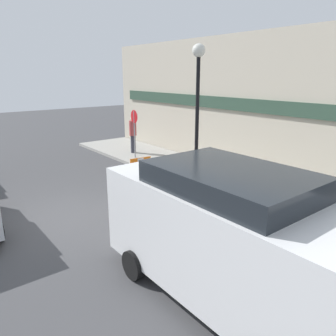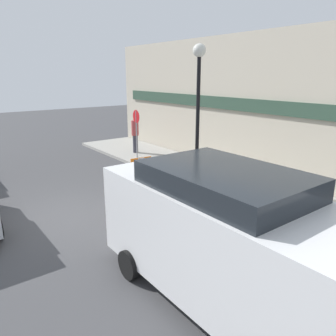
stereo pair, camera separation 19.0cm
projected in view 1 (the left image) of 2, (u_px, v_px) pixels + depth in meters
name	position (u px, v px, depth m)	size (l,w,h in m)	color
ground_plane	(60.00, 218.00, 9.37)	(60.00, 60.00, 0.00)	#424244
sidewalk_slab	(209.00, 176.00, 12.92)	(18.00, 3.04, 0.14)	#9E9B93
storefront_facade	(240.00, 105.00, 13.13)	(18.00, 0.22, 5.50)	#BCB29E
streetlamp_post	(198.00, 96.00, 11.12)	(0.44, 0.44, 4.79)	black
stop_sign	(134.00, 126.00, 15.15)	(0.60, 0.06, 2.24)	gray
barricade_0	(113.00, 192.00, 9.94)	(0.71, 0.28, 1.00)	white
barricade_1	(173.00, 199.00, 9.25)	(0.44, 0.98, 1.01)	white
barricade_2	(199.00, 180.00, 10.84)	(0.73, 0.45, 1.07)	white
barricade_3	(141.00, 171.00, 11.80)	(0.23, 0.82, 1.10)	white
traffic_cone_0	(198.00, 204.00, 9.69)	(0.30, 0.30, 0.52)	black
traffic_cone_1	(143.00, 205.00, 9.49)	(0.30, 0.30, 0.64)	black
traffic_cone_2	(191.00, 201.00, 9.99)	(0.30, 0.30, 0.51)	black
traffic_cone_3	(127.00, 209.00, 9.06)	(0.30, 0.30, 0.74)	black
traffic_cone_4	(166.00, 178.00, 11.85)	(0.30, 0.30, 0.72)	black
traffic_cone_5	(176.00, 181.00, 11.64)	(0.30, 0.30, 0.62)	black
person_worker	(221.00, 181.00, 9.92)	(0.51, 0.51, 1.58)	#33333D
person_pedestrian	(133.00, 133.00, 16.29)	(0.39, 0.39, 1.81)	#33333D
work_van	(227.00, 231.00, 5.65)	(4.96, 2.13, 2.48)	white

